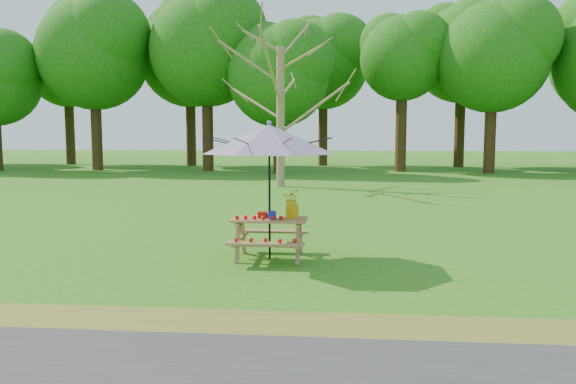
{
  "coord_description": "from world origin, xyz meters",
  "views": [
    {
      "loc": [
        5.26,
        -8.43,
        2.03
      ],
      "look_at": [
        4.44,
        0.5,
        1.1
      ],
      "focal_mm": 35.0,
      "sensor_mm": 36.0,
      "label": 1
    }
  ],
  "objects": [
    {
      "name": "ground",
      "position": [
        0.0,
        0.0,
        0.0
      ],
      "size": [
        120.0,
        120.0,
        0.0
      ],
      "primitive_type": "plane",
      "color": "#277215",
      "rests_on": "ground"
    },
    {
      "name": "treeline",
      "position": [
        0.0,
        22.0,
        8.0
      ],
      "size": [
        60.0,
        12.0,
        16.0
      ],
      "primitive_type": null,
      "color": "#145F10",
      "rests_on": "ground"
    },
    {
      "name": "picnic_table",
      "position": [
        4.14,
        0.5,
        0.33
      ],
      "size": [
        1.2,
        1.32,
        0.67
      ],
      "color": "#966943",
      "rests_on": "ground"
    },
    {
      "name": "patio_umbrella",
      "position": [
        4.14,
        0.5,
        1.95
      ],
      "size": [
        2.87,
        2.87,
        2.25
      ],
      "color": "black",
      "rests_on": "ground"
    },
    {
      "name": "produce_bins",
      "position": [
        4.1,
        0.5,
        0.72
      ],
      "size": [
        0.31,
        0.37,
        0.13
      ],
      "color": "red",
      "rests_on": "picnic_table"
    },
    {
      "name": "tomatoes_row",
      "position": [
        3.99,
        0.32,
        0.71
      ],
      "size": [
        0.77,
        0.13,
        0.07
      ],
      "primitive_type": null,
      "color": "red",
      "rests_on": "picnic_table"
    },
    {
      "name": "flower_bucket",
      "position": [
        4.5,
        0.63,
        0.92
      ],
      "size": [
        0.3,
        0.26,
        0.47
      ],
      "color": "#DE9B0B",
      "rests_on": "picnic_table"
    }
  ]
}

